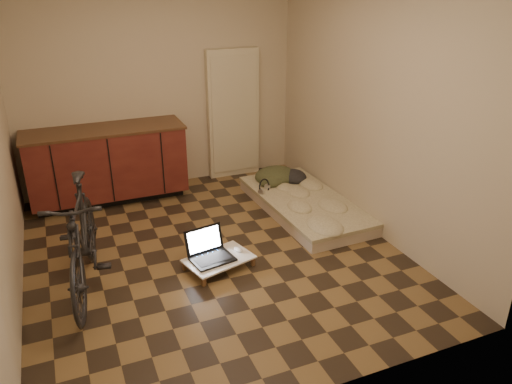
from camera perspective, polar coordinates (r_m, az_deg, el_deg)
name	(u,v)px	position (r m, az deg, el deg)	size (l,w,h in m)	color
room_shell	(208,127)	(4.52, -5.52, 7.44)	(3.50, 4.00, 2.60)	brown
cabinets	(108,164)	(6.24, -16.60, 3.08)	(1.84, 0.62, 0.91)	black
appliance_panel	(233,114)	(6.71, -2.63, 8.88)	(0.70, 0.10, 1.70)	beige
bicycle	(81,233)	(4.49, -19.36, -4.45)	(0.49, 1.67, 1.08)	black
futon	(305,204)	(5.87, 5.58, -1.40)	(0.94, 1.87, 0.16)	beige
clothing_pile	(280,171)	(6.32, 2.81, 2.42)	(0.57, 0.47, 0.23)	#363C23
headphones	(264,186)	(5.96, 0.96, 0.70)	(0.21, 0.20, 0.14)	black
lap_desk	(219,259)	(4.75, -4.28, -7.68)	(0.70, 0.54, 0.10)	brown
laptop	(210,253)	(4.73, -5.31, -6.92)	(0.43, 0.40, 0.26)	black
mouse	(238,249)	(4.84, -2.04, -6.58)	(0.07, 0.11, 0.04)	white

